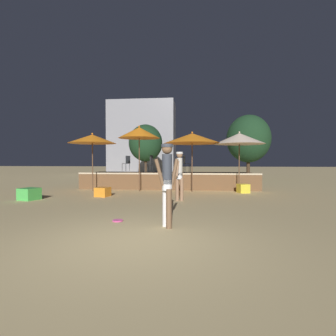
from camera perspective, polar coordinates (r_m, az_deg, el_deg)
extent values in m
plane|color=tan|center=(5.03, -7.84, -15.74)|extent=(120.00, 120.00, 0.00)
cube|color=brown|center=(14.74, 0.45, -2.65)|extent=(9.29, 3.11, 0.79)
cube|color=#CCB793|center=(13.21, -0.18, -1.25)|extent=(9.29, 0.12, 0.08)
cylinder|color=brown|center=(12.81, 15.22, -0.04)|extent=(0.05, 0.05, 2.27)
cone|color=beige|center=(12.84, 15.27, 6.19)|extent=(2.38, 2.38, 0.52)
sphere|color=beige|center=(12.87, 15.28, 7.52)|extent=(0.08, 0.08, 0.08)
cylinder|color=brown|center=(12.81, -6.27, 0.71)|extent=(0.05, 0.05, 2.58)
cone|color=orange|center=(12.88, -6.29, 7.65)|extent=(2.02, 2.02, 0.53)
sphere|color=orange|center=(12.92, -6.30, 9.00)|extent=(0.08, 0.08, 0.08)
cylinder|color=brown|center=(13.40, -16.10, 0.18)|extent=(0.05, 0.05, 2.35)
cone|color=orange|center=(13.44, -16.15, 6.10)|extent=(2.30, 2.30, 0.43)
sphere|color=orange|center=(13.46, -16.16, 7.18)|extent=(0.08, 0.08, 0.08)
cylinder|color=brown|center=(12.58, 5.26, 0.08)|extent=(0.05, 0.05, 2.31)
cone|color=orange|center=(12.62, 5.27, 6.44)|extent=(2.72, 2.72, 0.49)
sphere|color=orange|center=(12.65, 5.28, 7.72)|extent=(0.08, 0.08, 0.08)
cube|color=orange|center=(11.28, -14.03, -5.07)|extent=(0.61, 0.61, 0.38)
cube|color=yellow|center=(12.66, 16.06, -4.29)|extent=(0.59, 0.59, 0.41)
cube|color=#4CC651|center=(11.32, -27.97, -5.01)|extent=(0.77, 0.77, 0.45)
cylinder|color=white|center=(6.01, -0.59, -8.55)|extent=(0.13, 0.13, 0.87)
cylinder|color=brown|center=(5.85, 0.20, -8.84)|extent=(0.13, 0.13, 0.87)
cylinder|color=white|center=(5.86, -0.20, -3.72)|extent=(0.22, 0.22, 0.24)
cylinder|color=#333842|center=(5.83, -0.20, -0.25)|extent=(0.22, 0.22, 0.67)
cylinder|color=brown|center=(5.76, -1.85, -0.94)|extent=(0.25, 0.20, 0.59)
cylinder|color=brown|center=(5.92, 1.40, -0.87)|extent=(0.22, 0.18, 0.60)
sphere|color=brown|center=(5.84, -0.20, 4.20)|extent=(0.24, 0.24, 0.24)
cylinder|color=#333842|center=(5.84, -0.20, 4.90)|extent=(0.26, 0.26, 0.07)
cylinder|color=#997051|center=(9.74, 3.00, -4.70)|extent=(0.13, 0.13, 0.85)
cylinder|color=#997051|center=(9.81, 2.03, -4.65)|extent=(0.13, 0.13, 0.85)
cylinder|color=white|center=(9.73, 2.52, -1.73)|extent=(0.22, 0.22, 0.24)
cylinder|color=beige|center=(9.71, 2.52, 0.30)|extent=(0.22, 0.22, 0.65)
cylinder|color=#997051|center=(9.88, 2.93, -0.07)|extent=(0.12, 0.14, 0.58)
cylinder|color=#997051|center=(9.55, 2.09, -0.13)|extent=(0.14, 0.22, 0.58)
sphere|color=#997051|center=(9.71, 2.52, 2.90)|extent=(0.23, 0.23, 0.23)
cylinder|color=white|center=(9.72, 2.52, 3.31)|extent=(0.25, 0.25, 0.07)
cylinder|color=#47474C|center=(14.67, -0.96, 0.08)|extent=(0.02, 0.02, 0.45)
cylinder|color=#47474C|center=(14.42, -0.31, 0.05)|extent=(0.02, 0.02, 0.45)
cylinder|color=#47474C|center=(14.83, 0.01, 0.09)|extent=(0.02, 0.02, 0.45)
cylinder|color=#47474C|center=(14.59, 0.67, 0.07)|extent=(0.02, 0.02, 0.45)
cylinder|color=#47474C|center=(14.62, -0.15, 0.95)|extent=(0.40, 0.40, 0.02)
cube|color=#47474C|center=(14.72, 0.40, 1.83)|extent=(0.25, 0.29, 0.45)
cylinder|color=#2D3338|center=(14.14, -4.57, 0.01)|extent=(0.02, 0.02, 0.45)
cylinder|color=#2D3338|center=(13.86, -5.07, -0.02)|extent=(0.02, 0.02, 0.45)
cylinder|color=#2D3338|center=(14.02, -3.45, 0.00)|extent=(0.02, 0.02, 0.45)
cylinder|color=#2D3338|center=(13.74, -3.93, -0.03)|extent=(0.02, 0.02, 0.45)
cylinder|color=#2D3338|center=(13.94, -4.25, 0.91)|extent=(0.40, 0.40, 0.02)
cube|color=#2D3338|center=(13.87, -3.61, 1.84)|extent=(0.11, 0.36, 0.45)
cylinder|color=#2D3338|center=(14.13, 4.93, 0.01)|extent=(0.02, 0.02, 0.45)
cylinder|color=#2D3338|center=(14.42, 4.63, 0.04)|extent=(0.02, 0.02, 0.45)
cylinder|color=#2D3338|center=(14.06, 3.74, 0.00)|extent=(0.02, 0.02, 0.45)
cylinder|color=#2D3338|center=(14.35, 3.47, 0.04)|extent=(0.02, 0.02, 0.45)
cylinder|color=#2D3338|center=(14.24, 4.19, 0.93)|extent=(0.40, 0.40, 0.02)
cube|color=#2D3338|center=(14.19, 3.53, 1.84)|extent=(0.13, 0.35, 0.45)
cylinder|color=#2D3338|center=(15.81, -9.18, 0.17)|extent=(0.02, 0.02, 0.45)
cylinder|color=#2D3338|center=(15.60, -9.94, 0.15)|extent=(0.02, 0.02, 0.45)
cylinder|color=#2D3338|center=(15.61, -8.39, 0.15)|extent=(0.02, 0.02, 0.45)
cylinder|color=#2D3338|center=(15.39, -9.15, 0.13)|extent=(0.02, 0.02, 0.45)
cylinder|color=#2D3338|center=(15.60, -9.17, 0.98)|extent=(0.40, 0.40, 0.02)
cube|color=#2D3338|center=(15.48, -8.72, 1.81)|extent=(0.20, 0.33, 0.45)
cylinder|color=#E54C99|center=(6.70, -10.90, -11.16)|extent=(0.26, 0.26, 0.03)
cylinder|color=#3D2B1C|center=(25.39, -4.89, 0.21)|extent=(0.28, 0.28, 1.73)
ellipsoid|color=#19381E|center=(25.44, -4.90, 5.45)|extent=(3.23, 3.23, 3.56)
cylinder|color=#3D2B1C|center=(22.50, 17.05, -0.09)|extent=(0.28, 0.28, 1.69)
ellipsoid|color=#19381E|center=(22.56, 17.11, 6.11)|extent=(3.54, 3.54, 3.90)
cube|color=gray|center=(33.89, -5.62, 6.69)|extent=(8.29, 3.82, 8.96)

